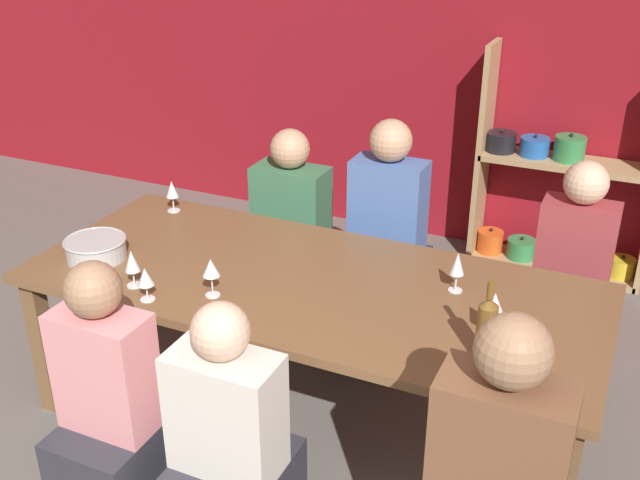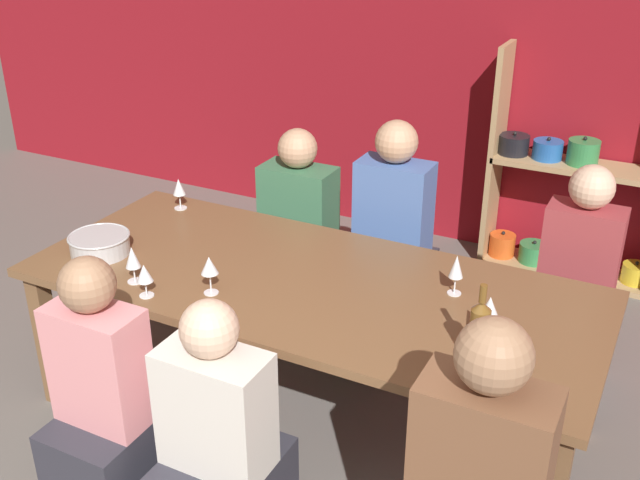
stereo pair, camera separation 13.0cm
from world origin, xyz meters
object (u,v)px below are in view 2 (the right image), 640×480
object	(u,v)px
person_near_a	(220,466)
mixing_bowl	(100,243)
dining_table	(310,295)
wine_glass_white_a	(209,267)
wine_bottle_green	(479,332)
wine_glass_red_a	(179,188)
person_near_b	(109,425)
wine_glass_empty_b	(144,274)
wine_glass_empty_a	(132,258)
person_far_b	(299,246)
wine_glass_red_b	(456,268)
person_far_a	(572,309)
person_far_c	(391,262)
wine_glass_white_b	(489,309)
shelf_unit	(569,201)

from	to	relation	value
person_near_a	mixing_bowl	bearing A→B (deg)	149.76
dining_table	mixing_bowl	distance (m)	1.02
wine_glass_white_a	wine_bottle_green	bearing A→B (deg)	0.45
wine_glass_red_a	person_near_b	xyz separation A→B (m)	(0.56, -1.25, -0.43)
wine_glass_empty_b	person_near_b	distance (m)	0.62
wine_glass_empty_a	wine_glass_white_a	bearing A→B (deg)	11.03
wine_glass_red_a	person_near_a	xyz separation A→B (m)	(1.05, -1.22, -0.46)
wine_bottle_green	person_far_b	size ratio (longest dim) A/B	0.29
wine_glass_white_a	wine_glass_red_b	distance (m)	1.02
wine_glass_empty_a	person_far_a	size ratio (longest dim) A/B	0.14
wine_glass_red_b	wine_glass_empty_b	size ratio (longest dim) A/B	1.22
wine_glass_empty_a	person_far_b	distance (m)	1.32
person_far_b	person_far_a	bearing A→B (deg)	177.49
person_near_a	person_far_b	world-z (taller)	person_far_b
wine_glass_red_a	wine_glass_white_a	world-z (taller)	wine_glass_white_a
wine_glass_white_a	person_far_c	bearing A→B (deg)	71.23
person_far_a	person_near_b	world-z (taller)	person_far_a
person_far_a	wine_glass_white_b	bearing A→B (deg)	78.12
wine_glass_red_b	wine_bottle_green	bearing A→B (deg)	-63.39
wine_glass_white_a	person_near_b	xyz separation A→B (m)	(-0.10, -0.58, -0.44)
mixing_bowl	person_far_a	xyz separation A→B (m)	(1.99, 1.02, -0.35)
wine_glass_empty_a	wine_glass_red_a	size ratio (longest dim) A/B	1.00
wine_glass_red_a	wine_bottle_green	bearing A→B (deg)	-20.37
wine_glass_empty_b	person_far_c	world-z (taller)	person_far_c
wine_glass_empty_b	person_far_c	bearing A→B (deg)	64.24
wine_bottle_green	person_far_c	xyz separation A→B (m)	(-0.76, 1.10, -0.41)
dining_table	wine_glass_white_a	world-z (taller)	wine_glass_white_a
dining_table	wine_glass_red_b	bearing A→B (deg)	16.03
person_far_a	person_far_c	bearing A→B (deg)	-0.41
mixing_bowl	wine_glass_red_b	world-z (taller)	wine_glass_red_b
person_far_c	wine_glass_white_a	bearing A→B (deg)	71.23
dining_table	person_far_a	xyz separation A→B (m)	(1.01, 0.81, -0.23)
dining_table	wine_glass_empty_a	world-z (taller)	wine_glass_empty_a
wine_glass_red_a	wine_glass_white_b	bearing A→B (deg)	-15.40
mixing_bowl	wine_glass_empty_b	xyz separation A→B (m)	(0.45, -0.22, 0.05)
dining_table	wine_bottle_green	world-z (taller)	wine_bottle_green
shelf_unit	wine_glass_empty_a	size ratio (longest dim) A/B	8.57
person_near_a	wine_glass_empty_a	bearing A→B (deg)	147.25
wine_glass_empty_b	person_far_a	size ratio (longest dim) A/B	0.12
mixing_bowl	person_far_c	world-z (taller)	person_far_c
dining_table	person_near_a	bearing A→B (deg)	-85.42
wine_glass_empty_a	person_near_b	distance (m)	0.71
wine_bottle_green	person_near_b	size ratio (longest dim) A/B	0.28
wine_bottle_green	person_near_a	distance (m)	1.05
dining_table	mixing_bowl	bearing A→B (deg)	-167.71
wine_glass_empty_b	wine_glass_red_b	bearing A→B (deg)	27.97
dining_table	wine_glass_white_a	distance (m)	0.47
person_near_b	person_far_b	bearing A→B (deg)	93.90
wine_glass_empty_b	person_far_a	bearing A→B (deg)	38.75
wine_glass_empty_a	person_far_a	distance (m)	2.08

